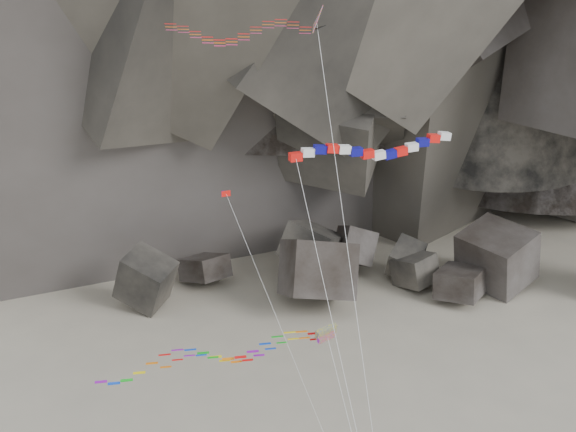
{
  "coord_description": "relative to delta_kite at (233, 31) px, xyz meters",
  "views": [
    {
      "loc": [
        -2.93,
        -38.82,
        37.67
      ],
      "look_at": [
        -0.37,
        6.0,
        19.69
      ],
      "focal_mm": 45.0,
      "sensor_mm": 36.0,
      "label": 1
    }
  ],
  "objects": [
    {
      "name": "boulder_field",
      "position": [
        13.17,
        28.31,
        -29.62
      ],
      "size": [
        80.62,
        18.63,
        8.95
      ],
      "color": "#47423F",
      "rests_on": "ground"
    },
    {
      "name": "delta_kite",
      "position": [
        0.0,
        0.0,
        0.0
      ],
      "size": [
        13.03,
        14.61,
        31.95
      ],
      "rotation": [
        0.0,
        0.0,
        -0.11
      ],
      "color": "red",
      "rests_on": "ground"
    },
    {
      "name": "banner_kite",
      "position": [
        8.62,
        0.65,
        -7.59
      ],
      "size": [
        10.91,
        16.77,
        23.45
      ],
      "rotation": [
        0.0,
        0.0,
        0.28
      ],
      "color": "red",
      "rests_on": "ground"
    },
    {
      "name": "parafoil_kite",
      "position": [
        -2.23,
        -3.41,
        -19.75
      ],
      "size": [
        18.26,
        12.05,
        11.99
      ],
      "rotation": [
        0.0,
        0.0,
        0.51
      ],
      "color": "#DAC10C",
      "rests_on": "ground"
    },
    {
      "name": "pennant_kite",
      "position": [
        1.33,
        -3.17,
        -14.62
      ],
      "size": [
        9.61,
        14.15,
        20.44
      ],
      "rotation": [
        0.0,
        0.0,
        0.31
      ],
      "color": "red",
      "rests_on": "ground"
    }
  ]
}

